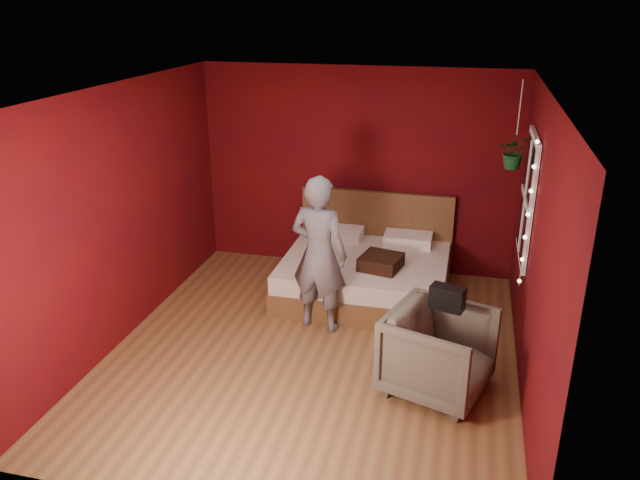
{
  "coord_description": "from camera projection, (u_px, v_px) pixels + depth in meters",
  "views": [
    {
      "loc": [
        1.37,
        -5.33,
        3.37
      ],
      "look_at": [
        -0.03,
        0.4,
        1.05
      ],
      "focal_mm": 35.0,
      "sensor_mm": 36.0,
      "label": 1
    }
  ],
  "objects": [
    {
      "name": "throw_pillow",
      "position": [
        381.0,
        262.0,
        7.05
      ],
      "size": [
        0.51,
        0.51,
        0.15
      ],
      "primitive_type": "cube",
      "rotation": [
        0.0,
        0.0,
        -0.21
      ],
      "color": "#321910",
      "rests_on": "bed"
    },
    {
      "name": "room_walls",
      "position": [
        313.0,
        193.0,
        5.74
      ],
      "size": [
        4.04,
        4.54,
        2.62
      ],
      "color": "#5D0B09",
      "rests_on": "ground"
    },
    {
      "name": "fairy_lights",
      "position": [
        528.0,
        214.0,
        5.72
      ],
      "size": [
        0.04,
        0.04,
        1.45
      ],
      "color": "silver",
      "rests_on": "room_walls"
    },
    {
      "name": "person",
      "position": [
        319.0,
        254.0,
        6.51
      ],
      "size": [
        0.69,
        0.52,
        1.7
      ],
      "primitive_type": "imported",
      "rotation": [
        0.0,
        0.0,
        2.95
      ],
      "color": "slate",
      "rests_on": "ground"
    },
    {
      "name": "handbag",
      "position": [
        447.0,
        298.0,
        5.47
      ],
      "size": [
        0.33,
        0.23,
        0.21
      ],
      "primitive_type": "cube",
      "rotation": [
        0.0,
        0.0,
        -0.29
      ],
      "color": "black",
      "rests_on": "armchair"
    },
    {
      "name": "bed",
      "position": [
        366.0,
        271.0,
        7.51
      ],
      "size": [
        1.94,
        1.65,
        1.07
      ],
      "color": "brown",
      "rests_on": "ground"
    },
    {
      "name": "floor",
      "position": [
        314.0,
        350.0,
        6.35
      ],
      "size": [
        4.5,
        4.5,
        0.0
      ],
      "primitive_type": "plane",
      "color": "olive",
      "rests_on": "ground"
    },
    {
      "name": "hanging_plant",
      "position": [
        515.0,
        152.0,
        6.42
      ],
      "size": [
        0.33,
        0.29,
        0.91
      ],
      "color": "silver",
      "rests_on": "room_walls"
    },
    {
      "name": "armchair",
      "position": [
        438.0,
        352.0,
        5.57
      ],
      "size": [
        1.09,
        1.08,
        0.79
      ],
      "primitive_type": "imported",
      "rotation": [
        0.0,
        0.0,
        1.25
      ],
      "color": "#6B6754",
      "rests_on": "ground"
    },
    {
      "name": "window",
      "position": [
        527.0,
        198.0,
        6.18
      ],
      "size": [
        0.05,
        0.97,
        1.27
      ],
      "color": "white",
      "rests_on": "room_walls"
    }
  ]
}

